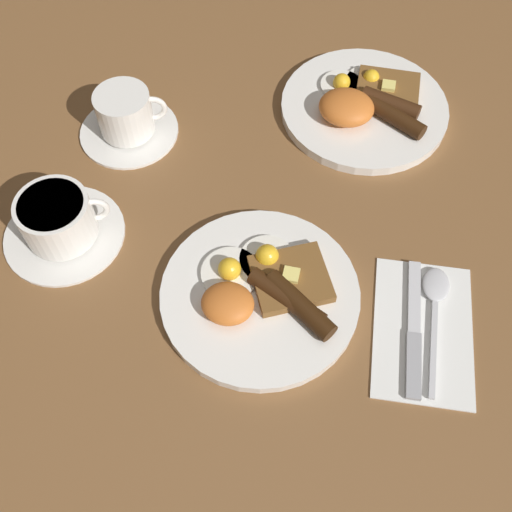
% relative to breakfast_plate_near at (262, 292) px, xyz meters
% --- Properties ---
extents(ground_plane, '(3.00, 3.00, 0.00)m').
position_rel_breakfast_plate_near_xyz_m(ground_plane, '(-0.00, -0.00, -0.01)').
color(ground_plane, brown).
extents(breakfast_plate_near, '(0.25, 0.25, 0.04)m').
position_rel_breakfast_plate_near_xyz_m(breakfast_plate_near, '(0.00, 0.00, 0.00)').
color(breakfast_plate_near, white).
rests_on(breakfast_plate_near, ground_plane).
extents(breakfast_plate_far, '(0.25, 0.25, 0.05)m').
position_rel_breakfast_plate_near_xyz_m(breakfast_plate_far, '(0.09, 0.35, 0.00)').
color(breakfast_plate_far, white).
rests_on(breakfast_plate_far, ground_plane).
extents(teacup_near, '(0.16, 0.16, 0.07)m').
position_rel_breakfast_plate_near_xyz_m(teacup_near, '(-0.28, 0.04, 0.02)').
color(teacup_near, white).
rests_on(teacup_near, ground_plane).
extents(teacup_far, '(0.15, 0.15, 0.07)m').
position_rel_breakfast_plate_near_xyz_m(teacup_far, '(-0.25, 0.24, 0.02)').
color(teacup_far, white).
rests_on(teacup_far, ground_plane).
extents(napkin, '(0.13, 0.19, 0.01)m').
position_rel_breakfast_plate_near_xyz_m(napkin, '(0.20, -0.01, -0.01)').
color(napkin, white).
rests_on(napkin, ground_plane).
extents(knife, '(0.03, 0.18, 0.01)m').
position_rel_breakfast_plate_near_xyz_m(knife, '(0.19, -0.02, -0.01)').
color(knife, silver).
rests_on(knife, napkin).
extents(spoon, '(0.03, 0.17, 0.01)m').
position_rel_breakfast_plate_near_xyz_m(spoon, '(0.21, 0.04, -0.00)').
color(spoon, silver).
rests_on(spoon, napkin).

